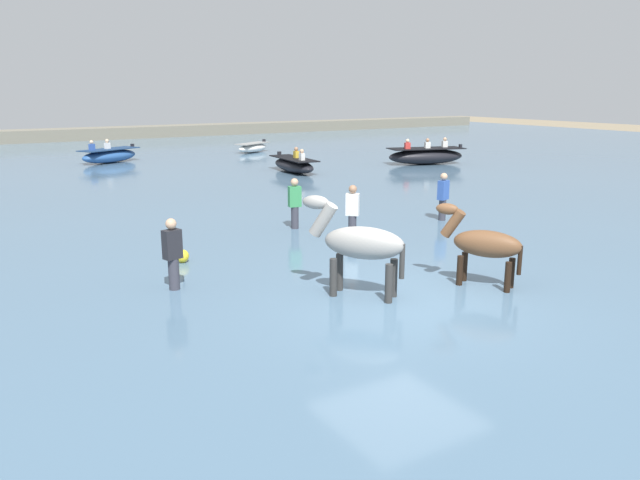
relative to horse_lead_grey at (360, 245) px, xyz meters
name	(u,v)px	position (x,y,z in m)	size (l,w,h in m)	color
ground_plane	(401,317)	(0.45, -0.64, -1.22)	(120.00, 120.00, 0.00)	#84755B
water_surface	(196,213)	(0.45, 9.36, -1.08)	(90.00, 90.00, 0.29)	slate
horse_lead_grey	(360,245)	(0.00, 0.00, 0.00)	(1.43, 1.70, 2.06)	gray
horse_trailing_bay	(483,246)	(2.29, -0.74, -0.15)	(1.08, 1.58, 1.80)	brown
boat_far_inshore	(426,156)	(14.20, 14.41, -0.53)	(4.08, 2.42, 1.27)	black
boat_distant_west	(109,156)	(1.11, 23.26, -0.58)	(3.35, 2.47, 1.17)	#28518E
boat_near_port	(294,165)	(7.22, 15.24, -0.61)	(1.37, 3.50, 1.11)	black
boat_near_starboard	(253,148)	(9.47, 24.14, -0.66)	(2.61, 2.02, 0.68)	silver
person_wading_close	(352,216)	(2.34, 3.60, -0.35)	(0.37, 0.37, 1.63)	#383842
person_spectator_far	(443,200)	(5.75, 4.08, -0.35)	(0.36, 0.28, 1.63)	#383842
person_onlooker_right	(295,207)	(1.70, 5.34, -0.35)	(0.36, 0.26, 1.63)	#383842
person_onlooker_left	(173,259)	(-2.69, 2.08, -0.35)	(0.36, 0.27, 1.63)	#383842
channel_buoy	(182,256)	(-1.96, 3.75, -0.78)	(0.28, 0.28, 0.65)	yellow
far_shoreline	(47,137)	(0.45, 38.82, -0.66)	(80.00, 2.40, 1.13)	#706B5B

